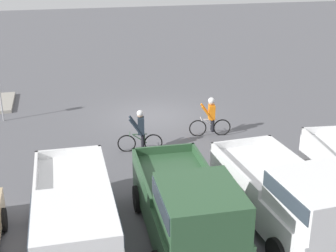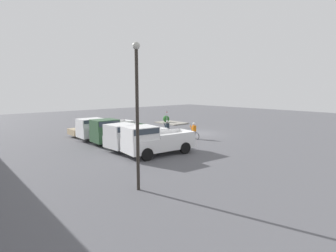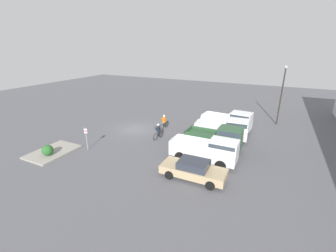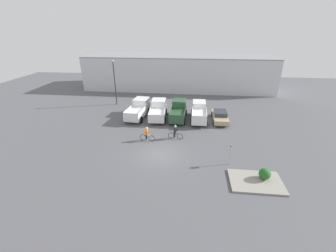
# 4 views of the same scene
# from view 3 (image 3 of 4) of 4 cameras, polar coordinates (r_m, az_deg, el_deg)

# --- Properties ---
(ground_plane) EXTENTS (80.00, 80.00, 0.00)m
(ground_plane) POSITION_cam_3_polar(r_m,az_deg,el_deg) (26.58, -8.15, -0.82)
(ground_plane) COLOR #56565B
(pickup_truck_0) EXTENTS (2.71, 5.69, 2.29)m
(pickup_truck_0) POSITION_cam_3_polar(r_m,az_deg,el_deg) (26.50, 15.54, 1.30)
(pickup_truck_0) COLOR white
(pickup_truck_0) RESTS_ON ground_plane
(pickup_truck_1) EXTENTS (2.57, 5.51, 2.20)m
(pickup_truck_1) POSITION_cam_3_polar(r_m,az_deg,el_deg) (23.97, 14.47, -0.68)
(pickup_truck_1) COLOR white
(pickup_truck_1) RESTS_ON ground_plane
(pickup_truck_2) EXTENTS (2.27, 5.21, 2.30)m
(pickup_truck_2) POSITION_cam_3_polar(r_m,az_deg,el_deg) (21.37, 12.63, -2.96)
(pickup_truck_2) COLOR #2D5133
(pickup_truck_2) RESTS_ON ground_plane
(pickup_truck_3) EXTENTS (2.16, 5.53, 2.16)m
(pickup_truck_3) POSITION_cam_3_polar(r_m,az_deg,el_deg) (18.93, 10.13, -5.94)
(pickup_truck_3) COLOR white
(pickup_truck_3) RESTS_ON ground_plane
(sedan_0) EXTENTS (2.04, 4.79, 1.39)m
(sedan_0) POSITION_cam_3_polar(r_m,az_deg,el_deg) (16.82, 6.46, -10.89)
(sedan_0) COLOR tan
(sedan_0) RESTS_ON ground_plane
(cyclist_0) EXTENTS (1.70, 0.52, 1.67)m
(cyclist_0) POSITION_cam_3_polar(r_m,az_deg,el_deg) (23.48, -2.48, -1.28)
(cyclist_0) COLOR black
(cyclist_0) RESTS_ON ground_plane
(cyclist_1) EXTENTS (1.71, 0.52, 1.66)m
(cyclist_1) POSITION_cam_3_polar(r_m,az_deg,el_deg) (26.41, -0.99, 1.19)
(cyclist_1) COLOR black
(cyclist_1) RESTS_ON ground_plane
(fire_lane_sign) EXTENTS (0.13, 0.29, 2.22)m
(fire_lane_sign) POSITION_cam_3_polar(r_m,az_deg,el_deg) (22.01, -20.05, -2.54)
(fire_lane_sign) COLOR #9E9EA3
(fire_lane_sign) RESTS_ON ground_plane
(lamppost) EXTENTS (0.36, 0.36, 7.09)m
(lamppost) POSITION_cam_3_polar(r_m,az_deg,el_deg) (30.18, 26.95, 7.87)
(lamppost) COLOR #2D2823
(lamppost) RESTS_ON ground_plane
(curb_island) EXTENTS (4.21, 2.99, 0.15)m
(curb_island) POSITION_cam_3_polar(r_m,az_deg,el_deg) (23.22, -27.21, -5.85)
(curb_island) COLOR gray
(curb_island) RESTS_ON ground_plane
(shrub) EXTENTS (0.96, 0.96, 0.96)m
(shrub) POSITION_cam_3_polar(r_m,az_deg,el_deg) (22.36, -28.27, -5.43)
(shrub) COLOR #286028
(shrub) RESTS_ON curb_island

